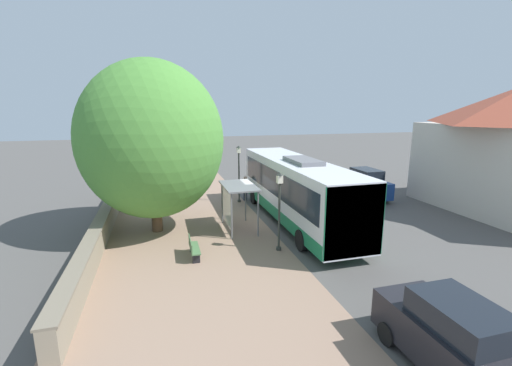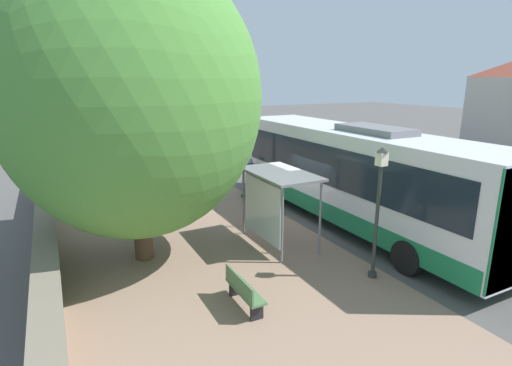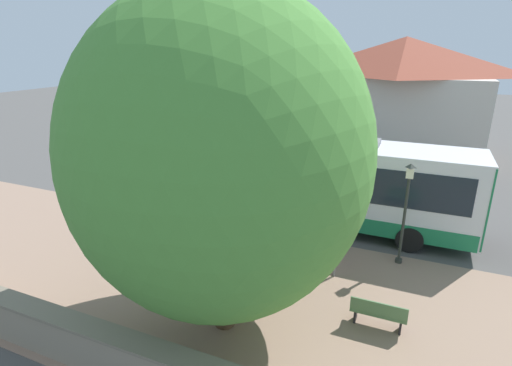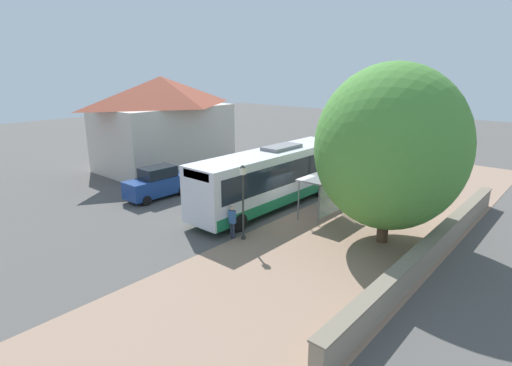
{
  "view_description": "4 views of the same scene",
  "coord_description": "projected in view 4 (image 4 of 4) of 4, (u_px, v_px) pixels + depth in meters",
  "views": [
    {
      "loc": [
        -5.57,
        -18.53,
        6.5
      ],
      "look_at": [
        -0.28,
        0.16,
        2.21
      ],
      "focal_mm": 24.0,
      "sensor_mm": 36.0,
      "label": 1
    },
    {
      "loc": [
        -8.08,
        -12.05,
        5.43
      ],
      "look_at": [
        -0.55,
        2.52,
        1.11
      ],
      "focal_mm": 28.0,
      "sensor_mm": 36.0,
      "label": 2
    },
    {
      "loc": [
        -14.08,
        -4.76,
        7.39
      ],
      "look_at": [
        0.87,
        1.63,
        1.76
      ],
      "focal_mm": 28.0,
      "sensor_mm": 36.0,
      "label": 3
    },
    {
      "loc": [
        -13.41,
        18.12,
        8.5
      ],
      "look_at": [
        0.39,
        2.24,
        2.49
      ],
      "focal_mm": 28.0,
      "sensor_mm": 36.0,
      "label": 4
    }
  ],
  "objects": [
    {
      "name": "sidewalk_plaza",
      "position": [
        353.0,
        236.0,
        21.1
      ],
      "size": [
        9.0,
        44.0,
        0.02
      ],
      "color": "#937560",
      "rests_on": "ground"
    },
    {
      "name": "parked_car_far_lane",
      "position": [
        157.0,
        183.0,
        27.17
      ],
      "size": [
        1.83,
        4.45,
        2.15
      ],
      "color": "navy",
      "rests_on": "ground"
    },
    {
      "name": "street_lamp_near",
      "position": [
        333.0,
        168.0,
        26.29
      ],
      "size": [
        0.28,
        0.28,
        3.71
      ],
      "color": "#2D332D",
      "rests_on": "ground"
    },
    {
      "name": "stone_wall",
      "position": [
        434.0,
        247.0,
        18.38
      ],
      "size": [
        0.6,
        20.0,
        1.22
      ],
      "color": "gray",
      "rests_on": "ground"
    },
    {
      "name": "pedestrian",
      "position": [
        232.0,
        219.0,
        20.54
      ],
      "size": [
        0.34,
        0.24,
        1.78
      ],
      "color": "#2D3347",
      "rests_on": "ground"
    },
    {
      "name": "bus",
      "position": [
        272.0,
        176.0,
        25.19
      ],
      "size": [
        2.77,
        12.49,
        3.84
      ],
      "color": "silver",
      "rests_on": "ground"
    },
    {
      "name": "street_lamp_far",
      "position": [
        243.0,
        196.0,
        20.06
      ],
      "size": [
        0.28,
        0.28,
        3.97
      ],
      "color": "#2D332D",
      "rests_on": "ground"
    },
    {
      "name": "bus_shelter",
      "position": [
        324.0,
        184.0,
        23.18
      ],
      "size": [
        1.67,
        2.93,
        2.48
      ],
      "color": "slate",
      "rests_on": "ground"
    },
    {
      "name": "background_building",
      "position": [
        163.0,
        122.0,
        34.81
      ],
      "size": [
        7.57,
        11.27,
        7.94
      ],
      "color": "beige",
      "rests_on": "ground"
    },
    {
      "name": "bench",
      "position": [
        386.0,
        207.0,
        24.13
      ],
      "size": [
        0.4,
        1.51,
        0.88
      ],
      "color": "#4C7247",
      "rests_on": "ground"
    },
    {
      "name": "shade_tree",
      "position": [
        390.0,
        148.0,
        19.11
      ],
      "size": [
        7.26,
        7.26,
        8.88
      ],
      "color": "brown",
      "rests_on": "ground"
    },
    {
      "name": "ground_plane",
      "position": [
        285.0,
        216.0,
        23.95
      ],
      "size": [
        120.0,
        120.0,
        0.0
      ],
      "primitive_type": "plane",
      "color": "#514F4C",
      "rests_on": "ground"
    },
    {
      "name": "parked_car_behind_bus",
      "position": [
        367.0,
        162.0,
        33.67
      ],
      "size": [
        1.88,
        4.18,
        1.99
      ],
      "color": "black",
      "rests_on": "ground"
    }
  ]
}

